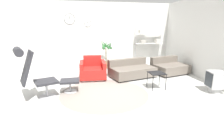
% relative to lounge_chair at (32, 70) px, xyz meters
% --- Properties ---
extents(ground_plane, '(12.00, 12.00, 0.00)m').
position_rel_lounge_chair_xyz_m(ground_plane, '(1.97, 0.27, -0.77)').
color(ground_plane, silver).
extents(wall_back, '(12.00, 0.09, 2.80)m').
position_rel_lounge_chair_xyz_m(wall_back, '(1.97, 3.43, 0.63)').
color(wall_back, silver).
rests_on(wall_back, ground_plane).
extents(wall_right, '(0.06, 12.00, 2.80)m').
position_rel_lounge_chair_xyz_m(wall_right, '(5.45, 0.27, 0.63)').
color(wall_right, silver).
rests_on(wall_right, ground_plane).
extents(round_rug, '(2.43, 2.43, 0.01)m').
position_rel_lounge_chair_xyz_m(round_rug, '(1.79, 0.02, -0.77)').
color(round_rug, gray).
rests_on(round_rug, ground_plane).
extents(lounge_chair, '(1.04, 0.82, 1.33)m').
position_rel_lounge_chair_xyz_m(lounge_chair, '(0.00, 0.00, 0.00)').
color(lounge_chair, '#BCBCC1').
rests_on(lounge_chair, ground_plane).
extents(ottoman, '(0.52, 0.44, 0.35)m').
position_rel_lounge_chair_xyz_m(ottoman, '(0.87, 0.33, -0.51)').
color(ottoman, '#BCBCC1').
rests_on(ottoman, ground_plane).
extents(armchair_red, '(0.93, 0.90, 0.77)m').
position_rel_lounge_chair_xyz_m(armchair_red, '(1.62, 1.48, -0.49)').
color(armchair_red, silver).
rests_on(armchair_red, ground_plane).
extents(couch_low, '(1.72, 1.25, 0.62)m').
position_rel_lounge_chair_xyz_m(couch_low, '(3.02, 1.40, -0.54)').
color(couch_low, black).
rests_on(couch_low, ground_plane).
extents(couch_second, '(1.41, 1.18, 0.62)m').
position_rel_lounge_chair_xyz_m(couch_second, '(4.59, 1.54, -0.54)').
color(couch_second, black).
rests_on(couch_second, ground_plane).
extents(side_table, '(0.44, 0.44, 0.49)m').
position_rel_lounge_chair_xyz_m(side_table, '(3.36, 0.09, -0.34)').
color(side_table, black).
rests_on(side_table, ground_plane).
extents(crt_television, '(0.52, 0.50, 0.60)m').
position_rel_lounge_chair_xyz_m(crt_television, '(4.86, -0.52, -0.45)').
color(crt_television, '#B7B7B7').
rests_on(crt_television, ground_plane).
extents(potted_plant, '(0.56, 0.60, 1.24)m').
position_rel_lounge_chair_xyz_m(potted_plant, '(2.35, 2.90, -0.13)').
color(potted_plant, brown).
rests_on(potted_plant, ground_plane).
extents(shelf_unit, '(1.30, 0.28, 1.95)m').
position_rel_lounge_chair_xyz_m(shelf_unit, '(4.35, 3.18, 0.49)').
color(shelf_unit, '#BCBCC1').
rests_on(shelf_unit, ground_plane).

